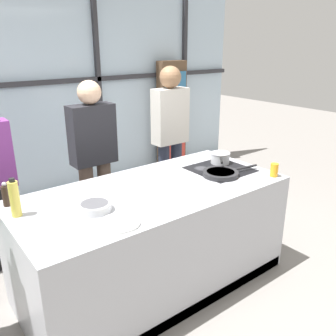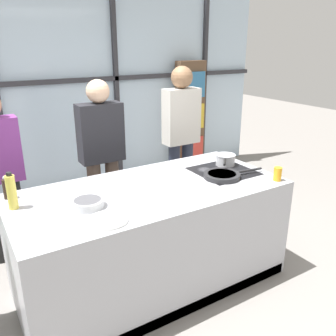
{
  "view_description": "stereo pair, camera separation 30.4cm",
  "coord_description": "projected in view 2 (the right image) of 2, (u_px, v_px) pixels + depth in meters",
  "views": [
    {
      "loc": [
        -1.52,
        -2.17,
        2.02
      ],
      "look_at": [
        0.23,
        0.1,
        1.0
      ],
      "focal_mm": 38.0,
      "sensor_mm": 36.0,
      "label": 1
    },
    {
      "loc": [
        -1.27,
        -2.34,
        2.02
      ],
      "look_at": [
        0.23,
        0.1,
        1.0
      ],
      "focal_mm": 38.0,
      "sensor_mm": 36.0,
      "label": 2
    }
  ],
  "objects": [
    {
      "name": "oil_bottle",
      "position": [
        12.0,
        192.0,
        2.49
      ],
      "size": [
        0.07,
        0.07,
        0.27
      ],
      "color": "#E0CC4C",
      "rests_on": "demo_island"
    },
    {
      "name": "juice_glass_near",
      "position": [
        278.0,
        174.0,
        3.02
      ],
      "size": [
        0.07,
        0.07,
        0.12
      ],
      "primitive_type": "cylinder",
      "color": "orange",
      "rests_on": "demo_island"
    },
    {
      "name": "back_window_wall",
      "position": [
        61.0,
        92.0,
        4.64
      ],
      "size": [
        6.4,
        0.1,
        2.8
      ],
      "color": "silver",
      "rests_on": "ground_plane"
    },
    {
      "name": "mixing_bowl",
      "position": [
        88.0,
        203.0,
        2.54
      ],
      "size": [
        0.24,
        0.24,
        0.06
      ],
      "color": "silver",
      "rests_on": "demo_island"
    },
    {
      "name": "frying_pan",
      "position": [
        223.0,
        175.0,
        3.09
      ],
      "size": [
        0.57,
        0.32,
        0.04
      ],
      "color": "#232326",
      "rests_on": "demo_island"
    },
    {
      "name": "pepper_grinder",
      "position": [
        6.0,
        188.0,
        2.67
      ],
      "size": [
        0.05,
        0.05,
        0.18
      ],
      "color": "#332319",
      "rests_on": "demo_island"
    },
    {
      "name": "bookshelf",
      "position": [
        190.0,
        118.0,
        5.63
      ],
      "size": [
        0.47,
        0.19,
        1.75
      ],
      "color": "brown",
      "rests_on": "ground_plane"
    },
    {
      "name": "saucepan",
      "position": [
        225.0,
        159.0,
        3.4
      ],
      "size": [
        0.27,
        0.29,
        0.11
      ],
      "color": "silver",
      "rests_on": "demo_island"
    },
    {
      "name": "white_plate",
      "position": [
        108.0,
        220.0,
        2.35
      ],
      "size": [
        0.27,
        0.27,
        0.01
      ],
      "primitive_type": "cylinder",
      "color": "white",
      "rests_on": "demo_island"
    },
    {
      "name": "demo_island",
      "position": [
        151.0,
        237.0,
        3.03
      ],
      "size": [
        2.21,
        1.04,
        0.9
      ],
      "color": "#A8AAB2",
      "rests_on": "ground_plane"
    },
    {
      "name": "spectator_center_left",
      "position": [
        102.0,
        151.0,
        3.71
      ],
      "size": [
        0.46,
        0.23,
        1.67
      ],
      "rotation": [
        0.0,
        0.0,
        3.14
      ],
      "color": "#47382D",
      "rests_on": "ground_plane"
    },
    {
      "name": "ground_plane",
      "position": [
        152.0,
        280.0,
        3.18
      ],
      "size": [
        18.0,
        18.0,
        0.0
      ],
      "primitive_type": "plane",
      "color": "gray"
    },
    {
      "name": "spectator_center_right",
      "position": [
        181.0,
        132.0,
        4.17
      ],
      "size": [
        0.43,
        0.25,
        1.77
      ],
      "rotation": [
        0.0,
        0.0,
        3.14
      ],
      "color": "#232838",
      "rests_on": "ground_plane"
    }
  ]
}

